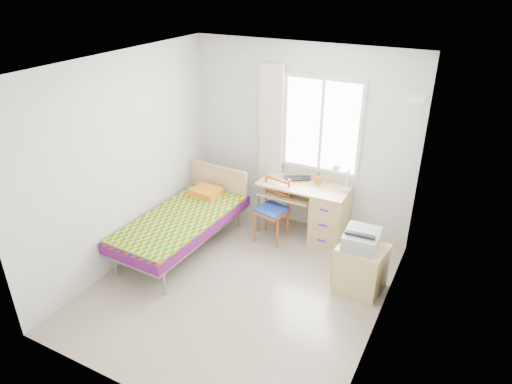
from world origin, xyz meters
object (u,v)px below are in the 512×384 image
bed (185,220)px  printer (362,239)px  cabinet (361,267)px  desk (325,213)px  chair (274,206)px

bed → printer: size_ratio=4.41×
bed → cabinet: size_ratio=3.50×
printer → desk: bearing=128.5°
chair → cabinet: (1.39, -0.55, -0.21)m
chair → printer: bearing=-9.5°
chair → printer: 1.47m
desk → printer: (0.71, -0.81, 0.25)m
desk → cabinet: size_ratio=2.14×
bed → cabinet: 2.35m
bed → cabinet: (2.34, 0.22, -0.13)m
bed → desk: (1.60, 1.04, 0.00)m
cabinet → bed: bearing=-168.4°
chair → cabinet: bearing=-9.5°
bed → cabinet: bearing=7.8°
chair → printer: size_ratio=1.94×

